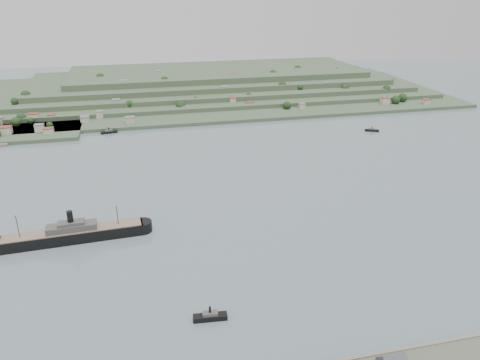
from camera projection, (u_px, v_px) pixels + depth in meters
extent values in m
plane|color=slate|center=(237.00, 215.00, 336.15)|extent=(1400.00, 1400.00, 0.00)
cube|color=#32462F|center=(180.00, 99.00, 657.89)|extent=(760.00, 260.00, 4.00)
cube|color=#32462F|center=(192.00, 92.00, 682.74)|extent=(680.00, 220.00, 5.00)
cube|color=#32462F|center=(200.00, 85.00, 697.19)|extent=(600.00, 200.00, 6.00)
cube|color=#32462F|center=(208.00, 79.00, 711.24)|extent=(520.00, 180.00, 7.00)
cube|color=#32462F|center=(216.00, 72.00, 724.91)|extent=(440.00, 160.00, 8.00)
cube|color=#32462F|center=(11.00, 131.00, 517.23)|extent=(150.00, 90.00, 4.00)
cube|color=black|center=(70.00, 236.00, 301.19)|extent=(93.69, 17.79, 7.24)
cylinder|color=black|center=(143.00, 226.00, 313.39)|extent=(12.42, 12.42, 7.24)
cube|color=#7A6251|center=(69.00, 231.00, 299.65)|extent=(91.56, 16.63, 0.62)
cube|color=#454340|center=(72.00, 227.00, 299.30)|extent=(31.53, 11.09, 4.14)
cube|color=#454340|center=(71.00, 223.00, 298.21)|extent=(16.95, 8.19, 2.59)
cylinder|color=black|center=(70.00, 218.00, 296.67)|extent=(3.73, 3.73, 9.31)
cylinder|color=#463020|center=(18.00, 228.00, 289.35)|extent=(0.52, 0.52, 16.56)
cylinder|color=#463020|center=(117.00, 216.00, 305.48)|extent=(0.52, 0.52, 14.49)
cube|color=black|center=(210.00, 317.00, 231.85)|extent=(17.28, 5.94, 2.71)
cube|color=#454340|center=(210.00, 314.00, 231.05)|extent=(7.91, 4.25, 2.03)
cylinder|color=black|center=(210.00, 310.00, 230.17)|extent=(1.13, 1.13, 3.96)
cube|color=black|center=(109.00, 132.00, 517.39)|extent=(18.39, 7.23, 2.39)
cube|color=#454340|center=(109.00, 131.00, 516.69)|extent=(8.50, 4.98, 1.79)
cylinder|color=black|center=(109.00, 129.00, 515.91)|extent=(0.99, 0.99, 3.48)
cube|color=black|center=(372.00, 130.00, 524.08)|extent=(15.76, 10.23, 2.05)
cube|color=#454340|center=(372.00, 129.00, 523.48)|extent=(7.71, 5.96, 1.54)
cylinder|color=black|center=(372.00, 128.00, 522.81)|extent=(0.85, 0.85, 2.99)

